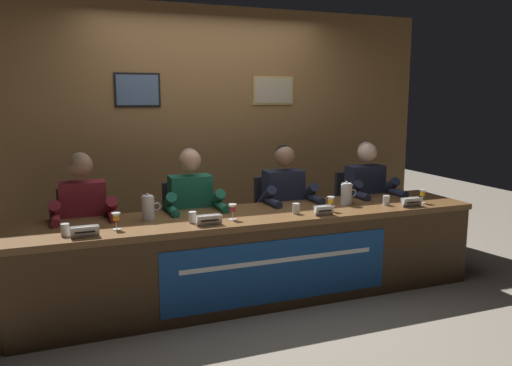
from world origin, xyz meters
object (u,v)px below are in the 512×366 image
Objects in this scene: water_cup_center_right at (296,209)px; chair_far_right at (357,217)px; document_stack_center_left at (204,219)px; panelist_center_left at (193,209)px; chair_center_right at (278,225)px; juice_glass_center_right at (331,201)px; conference_table at (261,242)px; nameplate_center_left at (209,220)px; water_pitcher_left_side at (148,208)px; juice_glass_far_right at (423,194)px; chair_center_left at (188,234)px; water_pitcher_right_side at (346,194)px; water_cup_center_left at (193,218)px; juice_glass_far_left at (116,218)px; water_cup_far_left at (65,230)px; chair_far_left at (85,244)px; panelist_center_right at (287,201)px; nameplate_far_left at (85,231)px; panelist_far_right at (369,195)px; panelist_far_left at (84,218)px; juice_glass_center_left at (233,209)px; nameplate_center_right at (324,210)px; nameplate_far_right at (412,202)px; water_cup_far_right at (386,201)px.

water_cup_center_right is 0.09× the size of chair_far_right.
chair_far_right is at bearing 19.83° from document_stack_center_left.
panelist_center_left is at bearing -173.61° from chair_far_right.
chair_center_right is 7.33× the size of juice_glass_center_right.
document_stack_center_left is at bearing 177.55° from conference_table.
water_pitcher_left_side is (-0.39, 0.34, 0.05)m from nameplate_center_left.
panelist_center_left is 2.06m from juice_glass_far_right.
chair_center_left is 1.47m from water_pitcher_right_side.
panelist_center_left is at bearing 75.84° from water_cup_center_left.
conference_table is at bearing -171.31° from water_pitcher_right_side.
chair_far_right is (2.47, 0.69, -0.37)m from juice_glass_far_left.
nameplate_center_left is (1.01, -0.08, 0.00)m from water_cup_far_left.
chair_far_left is 10.69× the size of water_cup_center_right.
water_cup_center_left is at bearing -36.93° from water_pitcher_left_side.
panelist_center_right is at bearing 0.00° from panelist_center_left.
water_pitcher_left_side reaches higher than water_cup_center_right.
panelist_center_left is at bearing 86.91° from document_stack_center_left.
chair_far_left is at bearing 134.82° from water_pitcher_left_side.
nameplate_far_left is (-1.36, -0.15, 0.26)m from conference_table.
chair_far_left is at bearing 143.07° from document_stack_center_left.
nameplate_center_left is 1.91m from panelist_far_right.
juice_glass_center_right is at bearing -73.10° from panelist_center_right.
water_pitcher_left_side is (0.27, 0.22, 0.01)m from juice_glass_far_left.
juice_glass_center_left is at bearing -25.42° from panelist_far_left.
juice_glass_center_left is 0.10× the size of panelist_far_right.
chair_center_right reaches higher than nameplate_far_left.
juice_glass_far_right is at bearing -1.57° from water_cup_center_right.
water_pitcher_left_side is at bearing -147.22° from panelist_center_left.
nameplate_center_right is 0.88m from nameplate_far_right.
panelist_center_left is 1.36m from water_pitcher_right_side.
water_cup_center_left reaches higher than nameplate_center_left.
juice_glass_far_right reaches higher than document_stack_center_left.
juice_glass_far_right is at bearing -16.63° from water_pitcher_right_side.
nameplate_center_right reaches higher than conference_table.
water_cup_far_left is 1.00× the size of water_cup_center_right.
water_cup_far_right reaches higher than conference_table.
juice_glass_center_left is (1.23, 0.02, 0.05)m from water_cup_far_left.
juice_glass_far_left is (0.22, 0.13, 0.05)m from nameplate_far_left.
chair_far_right reaches higher than nameplate_center_left.
nameplate_center_left reaches higher than conference_table.
panelist_center_left is at bearing 35.66° from juice_glass_far_left.
nameplate_center_left is at bearing -91.33° from document_stack_center_left.
juice_glass_center_right is 0.93m from juice_glass_far_right.
nameplate_center_left is (0.86, -0.61, 0.05)m from panelist_far_left.
water_pitcher_right_side reaches higher than nameplate_center_left.
panelist_center_left is at bearing -167.37° from chair_center_right.
nameplate_center_right is at bearing -19.36° from panelist_far_left.
water_cup_far_right is (1.63, -0.49, 0.04)m from panelist_center_left.
chair_far_left is 1.78m from chair_center_right.
nameplate_far_right is (0.02, -0.62, 0.05)m from panelist_far_right.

